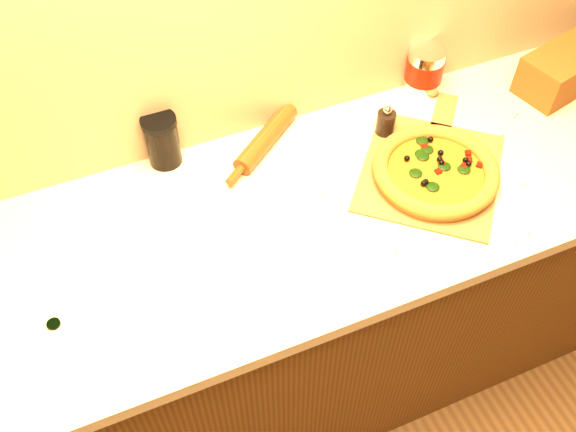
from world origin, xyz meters
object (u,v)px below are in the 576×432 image
Objects in this scene: pizza at (436,171)px; rolling_pin at (266,138)px; pizza_peel at (431,169)px; coffee_canister at (424,71)px; dark_jar at (162,140)px; pepper_grinder at (386,123)px.

pizza is 1.05× the size of rolling_pin.
pizza_peel is 1.62× the size of pizza.
coffee_canister and dark_jar have the same top height.
coffee_canister is at bearing 32.59° from pepper_grinder.
rolling_pin is 0.51m from coffee_canister.
coffee_canister is (0.50, 0.03, 0.05)m from rolling_pin.
pizza_peel is 3.57× the size of dark_jar.
coffee_canister is (0.15, 0.32, 0.05)m from pizza.
pizza reaches higher than rolling_pin.
pepper_grinder is 0.66× the size of dark_jar.
coffee_canister is 1.00× the size of dark_jar.
pizza_peel is 0.18m from pepper_grinder.
coffee_canister is at bearing -1.26° from dark_jar.
pepper_grinder is at bearing -15.17° from rolling_pin.
pizza_peel is 0.71m from dark_jar.
pizza is 0.46m from rolling_pin.
pepper_grinder is 0.66× the size of coffee_canister.
pepper_grinder is at bearing -12.94° from dark_jar.
pepper_grinder is at bearing -147.41° from coffee_canister.
dark_jar is at bearing 169.74° from rolling_pin.
dark_jar reaches higher than rolling_pin.
rolling_pin is at bearing -174.73° from pizza_peel.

